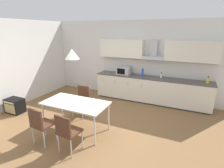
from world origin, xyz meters
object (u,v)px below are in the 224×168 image
(bottle_blue, at_px, (143,73))
(bottle_yellow, at_px, (208,80))
(chair_near_left, at_px, (40,122))
(chair_far_left, at_px, (82,98))
(dining_table, at_px, (75,104))
(guitar_amp, at_px, (15,106))
(chair_near_right, at_px, (67,130))
(pendant_lamp, at_px, (72,54))
(bottle_white, at_px, (161,76))
(microwave, at_px, (124,70))

(bottle_blue, relative_size, bottle_yellow, 1.28)
(bottle_yellow, distance_m, chair_near_left, 4.72)
(chair_far_left, bearing_deg, dining_table, -65.83)
(bottle_blue, distance_m, guitar_amp, 4.20)
(dining_table, xyz_separation_m, chair_near_left, (-0.36, -0.79, -0.17))
(guitar_amp, bearing_deg, chair_far_left, 20.95)
(dining_table, distance_m, chair_far_left, 0.88)
(chair_near_right, height_order, pendant_lamp, pendant_lamp)
(dining_table, bearing_deg, bottle_yellow, 40.89)
(chair_near_left, xyz_separation_m, chair_near_right, (0.70, 0.00, 0.00))
(bottle_yellow, distance_m, chair_far_left, 3.77)
(chair_far_left, xyz_separation_m, guitar_amp, (-1.95, -0.75, -0.31))
(bottle_blue, relative_size, pendant_lamp, 0.92)
(bottle_white, height_order, guitar_amp, bottle_white)
(chair_near_left, distance_m, chair_near_right, 0.70)
(microwave, relative_size, chair_near_left, 0.55)
(microwave, xyz_separation_m, bottle_blue, (0.70, -0.01, -0.01))
(bottle_yellow, bearing_deg, bottle_blue, 179.38)
(bottle_yellow, bearing_deg, chair_far_left, -151.88)
(bottle_blue, distance_m, pendant_lamp, 2.88)
(bottle_blue, height_order, bottle_white, bottle_blue)
(chair_near_right, distance_m, pendant_lamp, 1.63)
(chair_far_left, bearing_deg, pendant_lamp, -65.83)
(bottle_white, bearing_deg, chair_far_left, -136.34)
(bottle_blue, xyz_separation_m, chair_near_right, (-0.61, -3.36, -0.49))
(chair_near_left, relative_size, pendant_lamp, 2.72)
(chair_near_right, bearing_deg, guitar_amp, 162.61)
(microwave, xyz_separation_m, dining_table, (-0.26, -2.58, -0.33))
(bottle_yellow, distance_m, guitar_amp, 5.86)
(microwave, distance_m, bottle_white, 1.32)
(chair_near_left, bearing_deg, pendant_lamp, 65.52)
(bottle_white, xyz_separation_m, chair_near_left, (-1.93, -3.41, -0.44))
(microwave, bearing_deg, bottle_blue, -0.90)
(dining_table, xyz_separation_m, pendant_lamp, (-0.00, -0.00, 1.21))
(chair_near_left, xyz_separation_m, guitar_amp, (-1.94, 0.83, -0.31))
(bottle_blue, bearing_deg, guitar_amp, -142.16)
(chair_near_right, distance_m, chair_far_left, 1.72)
(bottle_yellow, height_order, dining_table, bottle_yellow)
(microwave, distance_m, guitar_amp, 3.70)
(bottle_yellow, bearing_deg, chair_near_right, -127.90)
(dining_table, bearing_deg, chair_far_left, 114.17)
(bottle_white, xyz_separation_m, guitar_amp, (-3.87, -2.58, -0.75))
(chair_far_left, bearing_deg, guitar_amp, -159.05)
(bottle_white, relative_size, dining_table, 0.12)
(bottle_white, relative_size, pendant_lamp, 0.59)
(bottle_white, height_order, chair_far_left, bottle_white)
(chair_near_left, relative_size, chair_far_left, 1.00)
(bottle_white, bearing_deg, bottle_yellow, -3.11)
(chair_near_right, distance_m, guitar_amp, 2.79)
(dining_table, height_order, chair_near_left, chair_near_left)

